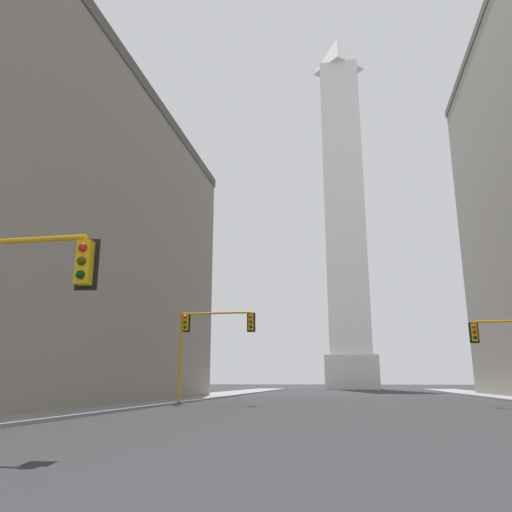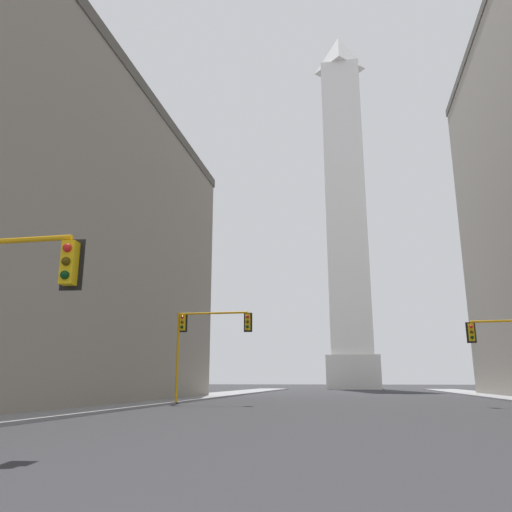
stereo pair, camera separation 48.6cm
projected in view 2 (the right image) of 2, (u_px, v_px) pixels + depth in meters
name	position (u px, v px, depth m)	size (l,w,h in m)	color
sidewalk_left	(154.00, 401.00, 36.23)	(5.00, 111.42, 0.15)	gray
obelisk	(346.00, 205.00, 98.76)	(9.48, 9.48, 73.73)	silver
traffic_light_mid_left	(202.00, 333.00, 34.49)	(5.43, 0.52, 6.20)	orange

